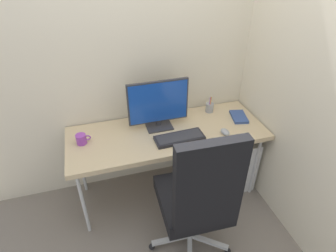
# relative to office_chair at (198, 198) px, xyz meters

# --- Properties ---
(ground_plane) EXTENTS (8.00, 8.00, 0.00)m
(ground_plane) POSITION_rel_office_chair_xyz_m (-0.01, 0.67, -0.61)
(ground_plane) COLOR slate
(wall_back) EXTENTS (3.21, 0.04, 2.80)m
(wall_back) POSITION_rel_office_chair_xyz_m (-0.01, 1.01, 0.79)
(wall_back) COLOR beige
(wall_back) RESTS_ON ground_plane
(wall_side_right) EXTENTS (0.04, 2.18, 2.80)m
(wall_side_right) POSITION_rel_office_chair_xyz_m (0.85, 0.45, 0.79)
(wall_side_right) COLOR beige
(wall_side_right) RESTS_ON ground_plane
(desk) EXTENTS (1.66, 0.62, 0.70)m
(desk) POSITION_rel_office_chair_xyz_m (-0.01, 0.67, 0.05)
(desk) COLOR #D1B78C
(desk) RESTS_ON ground_plane
(office_chair) EXTENTS (0.62, 0.65, 1.19)m
(office_chair) POSITION_rel_office_chair_xyz_m (0.00, 0.00, 0.00)
(office_chair) COLOR black
(office_chair) RESTS_ON ground_plane
(filing_cabinet) EXTENTS (0.44, 0.51, 0.54)m
(filing_cabinet) POSITION_rel_office_chair_xyz_m (0.57, 0.68, -0.34)
(filing_cabinet) COLOR silver
(filing_cabinet) RESTS_ON ground_plane
(monitor) EXTENTS (0.51, 0.17, 0.42)m
(monitor) POSITION_rel_office_chair_xyz_m (-0.06, 0.78, 0.31)
(monitor) COLOR #333338
(monitor) RESTS_ON desk
(keyboard) EXTENTS (0.41, 0.17, 0.03)m
(keyboard) POSITION_rel_office_chair_xyz_m (0.05, 0.54, 0.10)
(keyboard) COLOR black
(keyboard) RESTS_ON desk
(mouse) EXTENTS (0.07, 0.10, 0.04)m
(mouse) POSITION_rel_office_chair_xyz_m (0.44, 0.51, 0.11)
(mouse) COLOR #9EA0A5
(mouse) RESTS_ON desk
(pen_holder) EXTENTS (0.07, 0.07, 0.16)m
(pen_holder) POSITION_rel_office_chair_xyz_m (0.46, 0.88, 0.14)
(pen_holder) COLOR #9EA0A5
(pen_holder) RESTS_ON desk
(notebook) EXTENTS (0.17, 0.23, 0.02)m
(notebook) POSITION_rel_office_chair_xyz_m (0.67, 0.70, 0.10)
(notebook) COLOR #334C8C
(notebook) RESTS_ON desk
(coffee_mug) EXTENTS (0.11, 0.08, 0.08)m
(coffee_mug) POSITION_rel_office_chair_xyz_m (-0.71, 0.71, 0.13)
(coffee_mug) COLOR purple
(coffee_mug) RESTS_ON desk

